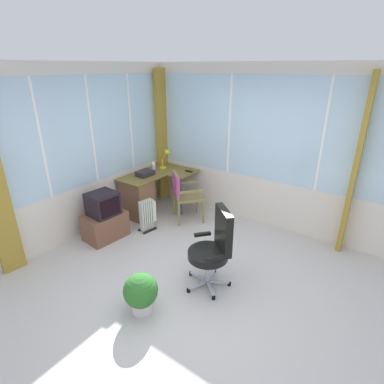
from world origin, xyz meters
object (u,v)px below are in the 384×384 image
(paper_tray, at_px, (145,173))
(space_heater, at_px, (148,215))
(tv_remote, at_px, (189,171))
(office_chair, at_px, (215,245))
(desk_lamp, at_px, (167,156))
(wooden_armchair, at_px, (181,191))
(potted_plant, at_px, (141,292))
(tv_on_stand, at_px, (105,218))
(spray_bottle, at_px, (154,166))
(desk, at_px, (140,196))

(paper_tray, distance_m, space_heater, 0.85)
(tv_remote, xyz_separation_m, office_chair, (-1.66, -1.60, -0.17))
(desk_lamp, bearing_deg, wooden_armchair, -123.51)
(paper_tray, distance_m, potted_plant, 2.62)
(wooden_armchair, distance_m, potted_plant, 2.29)
(desk_lamp, height_order, potted_plant, desk_lamp)
(paper_tray, relative_size, tv_on_stand, 0.38)
(tv_remote, bearing_deg, paper_tray, 136.58)
(spray_bottle, xyz_separation_m, space_heater, (-0.74, -0.50, -0.56))
(desk, bearing_deg, desk_lamp, -1.17)
(office_chair, bearing_deg, spray_bottle, 59.12)
(office_chair, xyz_separation_m, potted_plant, (-0.88, 0.41, -0.31))
(desk, xyz_separation_m, paper_tray, (0.17, 0.01, 0.38))
(wooden_armchair, xyz_separation_m, office_chair, (-1.16, -1.39, 0.00))
(paper_tray, bearing_deg, space_heater, -134.87)
(wooden_armchair, bearing_deg, tv_on_stand, 152.29)
(desk_lamp, distance_m, potted_plant, 3.11)
(tv_remote, height_order, wooden_armchair, wooden_armchair)
(tv_on_stand, distance_m, space_heater, 0.70)
(paper_tray, distance_m, wooden_armchair, 0.77)
(space_heater, bearing_deg, wooden_armchair, -21.55)
(office_chair, distance_m, space_heater, 1.75)
(desk_lamp, xyz_separation_m, paper_tray, (-0.60, 0.03, -0.20))
(paper_tray, bearing_deg, office_chair, -115.80)
(spray_bottle, distance_m, paper_tray, 0.26)
(tv_on_stand, relative_size, space_heater, 1.42)
(tv_remote, xyz_separation_m, tv_on_stand, (-1.71, 0.42, -0.41))
(desk, distance_m, paper_tray, 0.42)
(desk, xyz_separation_m, desk_lamp, (0.77, -0.02, 0.58))
(tv_remote, height_order, paper_tray, paper_tray)
(desk, bearing_deg, space_heater, -123.33)
(tv_remote, xyz_separation_m, potted_plant, (-2.55, -1.19, -0.48))
(paper_tray, xyz_separation_m, office_chair, (-1.03, -2.12, -0.21))
(tv_remote, distance_m, paper_tray, 0.83)
(paper_tray, height_order, potted_plant, paper_tray)
(desk, distance_m, tv_on_stand, 0.90)
(paper_tray, relative_size, office_chair, 0.29)
(paper_tray, height_order, office_chair, office_chair)
(spray_bottle, bearing_deg, tv_on_stand, -174.97)
(spray_bottle, distance_m, wooden_armchair, 0.80)
(office_chair, height_order, tv_on_stand, office_chair)
(tv_remote, bearing_deg, potted_plant, -159.06)
(desk_lamp, distance_m, tv_on_stand, 1.78)
(paper_tray, height_order, space_heater, paper_tray)
(tv_on_stand, bearing_deg, space_heater, -33.53)
(tv_on_stand, bearing_deg, spray_bottle, 5.03)
(tv_remote, xyz_separation_m, space_heater, (-1.12, 0.04, -0.47))
(wooden_armchair, distance_m, office_chair, 1.81)
(paper_tray, bearing_deg, desk, -176.57)
(office_chair, distance_m, potted_plant, 1.02)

